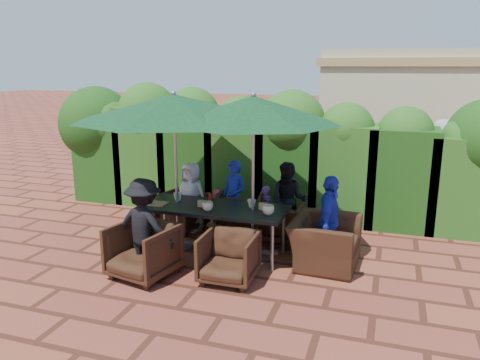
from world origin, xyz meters
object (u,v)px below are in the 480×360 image
(dining_table, at_px, (214,211))
(umbrella_left, at_px, (174,107))
(umbrella_right, at_px, (253,110))
(chair_near_right, at_px, (229,255))
(chair_far_right, at_px, (280,220))
(chair_far_mid, at_px, (240,211))
(chair_near_left, at_px, (143,248))
(chair_far_left, at_px, (182,209))
(chair_end_right, at_px, (325,234))

(dining_table, height_order, umbrella_left, umbrella_left)
(umbrella_right, bearing_deg, chair_near_right, -94.65)
(chair_far_right, bearing_deg, chair_far_mid, -10.64)
(chair_far_right, relative_size, chair_near_left, 0.85)
(umbrella_left, relative_size, chair_far_mid, 3.85)
(chair_far_left, bearing_deg, chair_near_right, 144.26)
(chair_far_mid, distance_m, chair_near_left, 2.15)
(chair_far_right, bearing_deg, chair_near_left, 50.83)
(dining_table, distance_m, chair_end_right, 1.69)
(umbrella_left, bearing_deg, chair_far_left, 110.77)
(umbrella_left, relative_size, chair_end_right, 2.87)
(umbrella_left, height_order, chair_near_right, umbrella_left)
(umbrella_left, height_order, chair_far_left, umbrella_left)
(chair_end_right, bearing_deg, umbrella_left, 94.76)
(umbrella_right, bearing_deg, umbrella_left, -179.79)
(dining_table, distance_m, chair_far_mid, 1.01)
(umbrella_right, bearing_deg, dining_table, -176.69)
(umbrella_right, relative_size, chair_far_right, 3.61)
(dining_table, distance_m, chair_far_left, 1.29)
(chair_end_right, bearing_deg, chair_near_left, 119.97)
(chair_far_left, distance_m, chair_end_right, 2.71)
(chair_far_right, distance_m, chair_end_right, 1.12)
(chair_far_left, height_order, chair_near_right, same)
(chair_far_left, bearing_deg, dining_table, 150.82)
(chair_near_left, height_order, chair_near_right, chair_near_left)
(umbrella_right, bearing_deg, chair_far_mid, 118.76)
(chair_near_left, distance_m, chair_near_right, 1.18)
(chair_far_right, distance_m, chair_near_left, 2.41)
(chair_near_right, bearing_deg, chair_far_mid, 102.97)
(dining_table, relative_size, chair_far_right, 3.21)
(umbrella_left, height_order, chair_far_mid, umbrella_left)
(dining_table, relative_size, chair_near_left, 2.72)
(chair_near_right, height_order, chair_end_right, chair_end_right)
(chair_near_left, xyz_separation_m, chair_end_right, (2.29, 1.17, 0.05))
(chair_far_left, height_order, chair_far_mid, chair_far_mid)
(chair_far_left, relative_size, chair_near_left, 0.90)
(dining_table, distance_m, chair_far_right, 1.24)
(chair_far_right, xyz_separation_m, chair_near_left, (-1.46, -1.92, 0.06))
(chair_far_right, relative_size, chair_end_right, 0.66)
(chair_far_right, xyz_separation_m, chair_end_right, (0.83, -0.75, 0.11))
(umbrella_left, relative_size, chair_far_left, 4.11)
(umbrella_left, distance_m, chair_near_left, 2.11)
(dining_table, xyz_separation_m, umbrella_right, (0.61, 0.04, 1.54))
(dining_table, height_order, chair_far_mid, chair_far_mid)
(chair_near_left, relative_size, chair_end_right, 0.78)
(chair_near_left, bearing_deg, chair_far_left, 111.13)
(chair_far_right, bearing_deg, chair_end_right, 136.26)
(chair_far_left, relative_size, chair_near_right, 1.00)
(chair_near_right, distance_m, chair_end_right, 1.48)
(chair_far_mid, distance_m, chair_near_right, 1.85)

